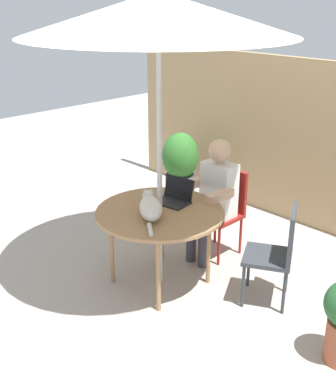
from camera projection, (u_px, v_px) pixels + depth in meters
The scene contains 10 objects.
ground_plane at pixel (160, 282), 4.63m from camera, with size 14.00×14.00×0.00m, color #ADA399.
fence_back at pixel (293, 142), 5.62m from camera, with size 4.85×0.08×1.87m, color tan.
patio_table at pixel (160, 216), 4.38m from camera, with size 1.14×1.14×0.73m.
patio_umbrella at pixel (159, 14), 3.75m from camera, with size 2.17×2.17×2.52m.
chair_occupied at pixel (224, 205), 5.01m from camera, with size 0.40×0.40×0.88m.
chair_empty at pixel (279, 249), 4.16m from camera, with size 0.54×0.54×0.88m.
person_seated at pixel (214, 194), 4.85m from camera, with size 0.48×0.48×1.22m.
laptop at pixel (176, 195), 4.53m from camera, with size 0.33×0.29×0.21m.
cat at pixel (150, 207), 4.22m from camera, with size 0.52×0.46×0.17m.
potted_plant_by_chair at pixel (180, 165), 6.27m from camera, with size 0.46×0.46×0.90m.
Camera 1 is at (2.91, -2.72, 2.52)m, focal length 46.44 mm.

